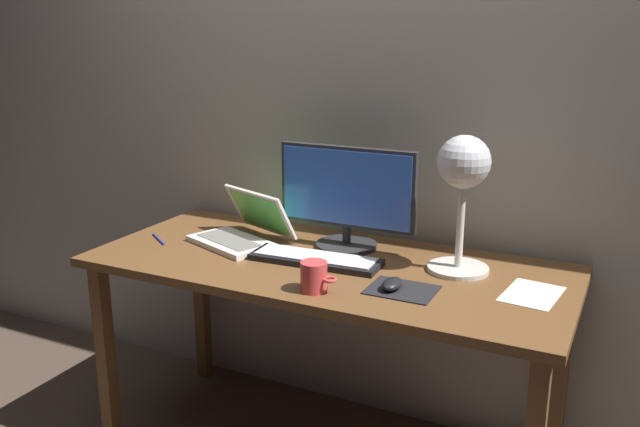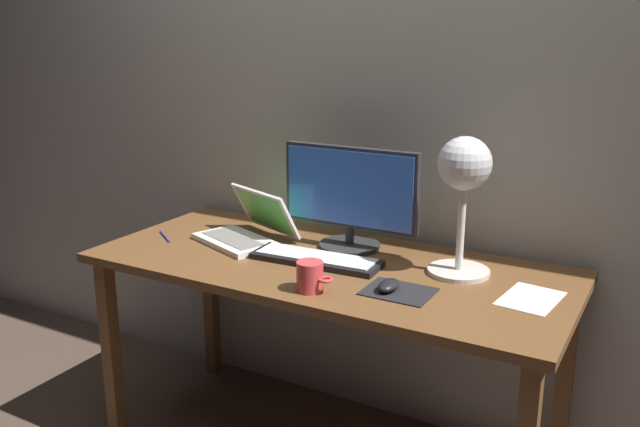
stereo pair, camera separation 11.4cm
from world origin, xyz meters
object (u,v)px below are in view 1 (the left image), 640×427
(keyboard_main, at_px, (316,259))
(coffee_mug, at_px, (314,277))
(mouse, at_px, (392,284))
(monitor, at_px, (347,195))
(laptop, at_px, (245,228))
(desk_lamp, at_px, (463,176))
(pen, at_px, (158,239))

(keyboard_main, height_order, coffee_mug, coffee_mug)
(mouse, distance_m, coffee_mug, 0.23)
(monitor, xyz_separation_m, mouse, (0.29, -0.31, -0.17))
(keyboard_main, height_order, laptop, laptop)
(desk_lamp, bearing_deg, pen, -171.03)
(monitor, relative_size, laptop, 1.29)
(keyboard_main, xyz_separation_m, mouse, (0.31, -0.12, 0.01))
(laptop, bearing_deg, keyboard_main, -14.97)
(desk_lamp, bearing_deg, laptop, -176.86)
(coffee_mug, bearing_deg, mouse, 27.92)
(monitor, height_order, pen, monitor)
(desk_lamp, relative_size, coffee_mug, 3.81)
(monitor, distance_m, desk_lamp, 0.44)
(pen, bearing_deg, laptop, 23.22)
(keyboard_main, bearing_deg, pen, -176.53)
(keyboard_main, bearing_deg, laptop, 165.03)
(monitor, xyz_separation_m, coffee_mug, (0.08, -0.42, -0.15))
(monitor, xyz_separation_m, pen, (-0.65, -0.23, -0.19))
(desk_lamp, height_order, pen, desk_lamp)
(monitor, height_order, desk_lamp, desk_lamp)
(desk_lamp, height_order, mouse, desk_lamp)
(desk_lamp, distance_m, mouse, 0.41)
(keyboard_main, distance_m, mouse, 0.34)
(keyboard_main, relative_size, pen, 3.19)
(monitor, bearing_deg, desk_lamp, -8.28)
(monitor, distance_m, laptop, 0.40)
(coffee_mug, relative_size, pen, 0.82)
(mouse, xyz_separation_m, coffee_mug, (-0.20, -0.11, 0.03))
(monitor, relative_size, desk_lamp, 1.14)
(laptop, bearing_deg, coffee_mug, -35.53)
(monitor, relative_size, coffee_mug, 4.36)
(desk_lamp, distance_m, coffee_mug, 0.56)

